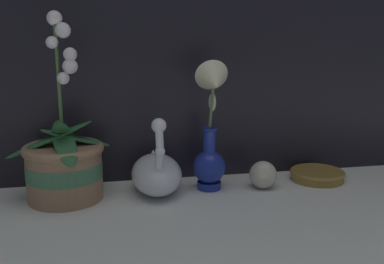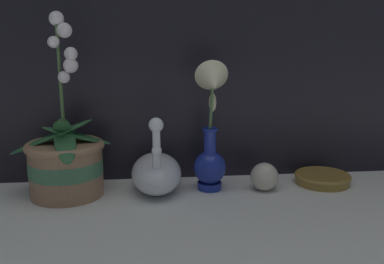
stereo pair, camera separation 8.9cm
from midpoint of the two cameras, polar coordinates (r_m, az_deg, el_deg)
name	(u,v)px [view 1 (the left image)]	position (r m, az deg, el deg)	size (l,w,h in m)	color
ground_plane	(203,206)	(1.03, -1.04, -9.43)	(2.80, 2.80, 0.00)	silver
orchid_potted_plant	(64,163)	(1.10, -18.18, -3.82)	(0.24, 0.26, 0.43)	#9E7556
swan_figurine	(156,172)	(1.11, -6.87, -5.08)	(0.12, 0.20, 0.20)	white
blue_vase	(211,137)	(1.09, 0.06, -0.67)	(0.08, 0.12, 0.32)	navy
glass_sphere	(263,175)	(1.14, 6.80, -5.44)	(0.07, 0.07, 0.07)	beige
amber_dish	(317,174)	(1.23, 13.64, -5.26)	(0.14, 0.14, 0.03)	olive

